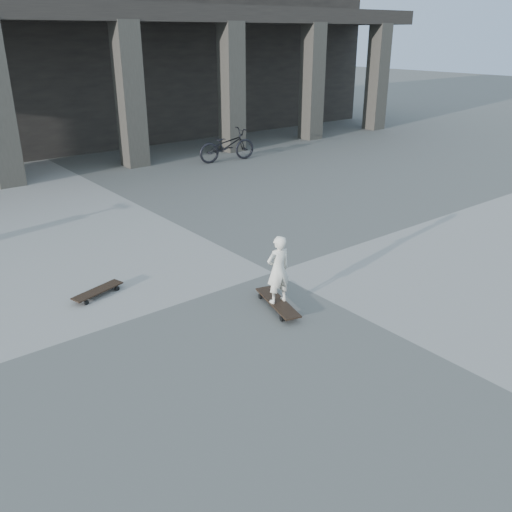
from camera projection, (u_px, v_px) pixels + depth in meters
ground at (273, 273)px, 8.94m from camera, size 90.00×90.00×0.00m
colonnade at (5, 53)px, 17.77m from camera, size 28.00×8.82×6.00m
longboard at (278, 303)px, 7.76m from camera, size 0.51×1.08×0.10m
skateboard_spare at (98, 291)px, 8.13m from camera, size 0.86×0.43×0.10m
child at (278, 270)px, 7.56m from camera, size 0.39×0.28×1.00m
bicycle at (227, 145)px, 16.50m from camera, size 1.91×0.88×0.97m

